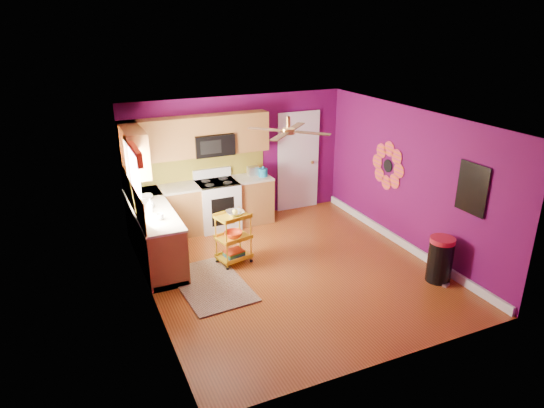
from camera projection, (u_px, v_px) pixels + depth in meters
name	position (u px, v px, depth m)	size (l,w,h in m)	color
ground	(292.00, 270.00, 7.97)	(5.00, 5.00, 0.00)	brown
room_envelope	(295.00, 175.00, 7.39)	(4.54, 5.04, 2.52)	#5C0A4C
lower_cabinets	(182.00, 220.00, 8.85)	(2.81, 2.31, 0.94)	brown
electric_range	(218.00, 204.00, 9.44)	(0.76, 0.66, 1.13)	white
upper_cabinetry	(178.00, 142.00, 8.70)	(2.80, 2.30, 1.26)	brown
left_window	(133.00, 168.00, 7.39)	(0.08, 1.35, 1.08)	white
panel_door	(298.00, 162.00, 10.22)	(0.95, 0.11, 2.15)	white
right_wall_art	(423.00, 175.00, 8.01)	(0.04, 2.74, 1.04)	black
ceiling_fan	(288.00, 130.00, 7.32)	(1.01, 1.01, 0.26)	#BF8C3F
shag_rug	(211.00, 284.00, 7.53)	(0.97, 1.59, 0.02)	black
rolling_cart	(234.00, 236.00, 8.04)	(0.61, 0.50, 0.97)	gold
trash_can	(440.00, 259.00, 7.54)	(0.50, 0.50, 0.74)	black
teal_kettle	(263.00, 172.00, 9.56)	(0.18, 0.18, 0.21)	#136A94
toaster	(253.00, 171.00, 9.63)	(0.22, 0.15, 0.18)	beige
soap_bottle_a	(149.00, 207.00, 7.80)	(0.08, 0.08, 0.18)	#EA3F72
soap_bottle_b	(150.00, 203.00, 7.99)	(0.13, 0.13, 0.16)	white
counter_dish	(146.00, 197.00, 8.41)	(0.24, 0.24, 0.06)	white
counter_cup	(160.00, 217.00, 7.53)	(0.13, 0.13, 0.10)	white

